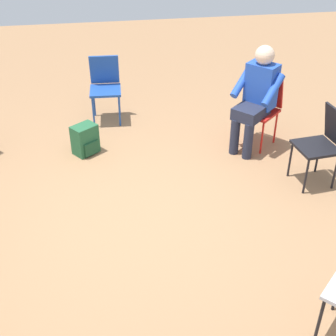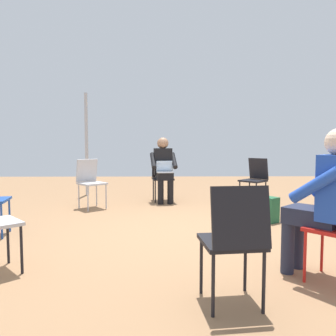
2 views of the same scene
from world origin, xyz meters
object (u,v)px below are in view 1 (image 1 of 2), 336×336
at_px(chair_southeast, 262,105).
at_px(backpack_near_laptop_user, 85,141).
at_px(chair_south, 323,141).
at_px(person_in_blue, 257,94).
at_px(chair_east, 105,84).

height_order(chair_southeast, backpack_near_laptop_user, chair_southeast).
xyz_separation_m(chair_south, person_in_blue, (0.84, 0.46, 0.20)).
bearing_deg(person_in_blue, backpack_near_laptop_user, 42.55).
bearing_deg(person_in_blue, chair_south, 166.44).
height_order(person_in_blue, backpack_near_laptop_user, person_in_blue).
relative_size(chair_southeast, person_in_blue, 0.69).
distance_m(chair_east, backpack_near_laptop_user, 1.00).
height_order(chair_east, chair_south, same).
relative_size(chair_south, person_in_blue, 0.69).
height_order(chair_south, person_in_blue, person_in_blue).
bearing_deg(chair_southeast, person_in_blue, 90.00).
bearing_deg(chair_east, chair_southeast, 155.49).
height_order(chair_south, backpack_near_laptop_user, chair_south).
distance_m(chair_east, person_in_blue, 2.01).
bearing_deg(backpack_near_laptop_user, person_in_blue, -95.05).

